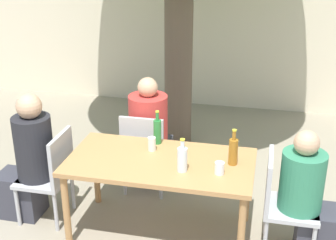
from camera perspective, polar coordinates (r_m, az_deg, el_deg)
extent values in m
plane|color=gray|center=(4.40, -0.88, -13.44)|extent=(30.00, 30.00, 0.00)
cube|color=beige|center=(7.00, 5.73, 12.74)|extent=(10.00, 0.08, 2.80)
cylinder|color=brown|center=(5.72, 1.28, 6.92)|extent=(0.34, 0.34, 2.09)
cube|color=#B27F4C|center=(4.02, -0.95, -5.16)|extent=(1.60, 0.83, 0.04)
cylinder|color=#B27F4C|center=(4.14, -12.29, -10.76)|extent=(0.06, 0.06, 0.70)
cylinder|color=#B27F4C|center=(3.83, 8.92, -13.58)|extent=(0.06, 0.06, 0.70)
cylinder|color=#B27F4C|center=(4.70, -8.73, -6.17)|extent=(0.06, 0.06, 0.70)
cylinder|color=#B27F4C|center=(4.42, 9.65, -8.20)|extent=(0.06, 0.06, 0.70)
cube|color=#B2B2B7|center=(4.53, -14.91, -6.94)|extent=(0.44, 0.44, 0.04)
cube|color=#B2B2B7|center=(4.34, -12.87, -4.50)|extent=(0.04, 0.44, 0.45)
cylinder|color=#B2B2B7|center=(4.86, -15.67, -7.78)|extent=(0.04, 0.04, 0.39)
cylinder|color=#B2B2B7|center=(4.59, -17.86, -10.06)|extent=(0.04, 0.04, 0.39)
cylinder|color=#B2B2B7|center=(4.71, -11.53, -8.44)|extent=(0.04, 0.04, 0.39)
cylinder|color=#B2B2B7|center=(4.42, -13.51, -10.87)|extent=(0.04, 0.04, 0.39)
cube|color=#B2B2B7|center=(4.09, 14.76, -10.38)|extent=(0.44, 0.44, 0.04)
cube|color=#B2B2B7|center=(3.96, 12.21, -7.20)|extent=(0.04, 0.44, 0.45)
cylinder|color=#B2B2B7|center=(4.38, 16.96, -11.59)|extent=(0.04, 0.04, 0.39)
cylinder|color=#B2B2B7|center=(4.05, 11.74, -14.17)|extent=(0.04, 0.04, 0.39)
cylinder|color=#B2B2B7|center=(4.36, 11.91, -11.22)|extent=(0.04, 0.04, 0.39)
cube|color=#B2B2B7|center=(4.86, -2.55, -4.00)|extent=(0.44, 0.44, 0.04)
cube|color=#B2B2B7|center=(4.59, -3.25, -2.37)|extent=(0.44, 0.04, 0.45)
cylinder|color=#B2B2B7|center=(5.09, 0.13, -5.44)|extent=(0.04, 0.04, 0.39)
cylinder|color=#B2B2B7|center=(5.17, -4.00, -4.99)|extent=(0.04, 0.04, 0.39)
cylinder|color=#B2B2B7|center=(4.76, -0.88, -7.54)|extent=(0.04, 0.04, 0.39)
cylinder|color=#B2B2B7|center=(4.86, -5.28, -7.01)|extent=(0.04, 0.04, 0.39)
cube|color=#383842|center=(4.75, -17.50, -8.57)|extent=(0.40, 0.31, 0.43)
cylinder|color=#232328|center=(4.42, -16.02, -3.25)|extent=(0.35, 0.35, 0.60)
sphere|color=tan|center=(4.26, -16.59, 1.61)|extent=(0.23, 0.23, 0.23)
cube|color=#383842|center=(4.23, 18.09, -12.87)|extent=(0.40, 0.32, 0.43)
cylinder|color=#337F5B|center=(3.96, 16.02, -7.18)|extent=(0.36, 0.36, 0.50)
sphere|color=tan|center=(3.81, 16.57, -2.70)|extent=(0.20, 0.20, 0.20)
cube|color=#383842|center=(5.18, -1.76, -4.69)|extent=(0.36, 0.40, 0.43)
cylinder|color=#C63833|center=(4.79, -2.43, -0.35)|extent=(0.40, 0.40, 0.59)
sphere|color=tan|center=(4.65, -2.50, 4.00)|extent=(0.20, 0.20, 0.20)
cylinder|color=silver|center=(3.80, 1.75, -4.85)|extent=(0.08, 0.08, 0.20)
cylinder|color=silver|center=(3.74, 1.78, -2.98)|extent=(0.03, 0.03, 0.07)
cylinder|color=gold|center=(3.72, 1.78, -2.41)|extent=(0.04, 0.04, 0.01)
cylinder|color=#287A38|center=(4.27, -1.30, -1.45)|extent=(0.07, 0.07, 0.23)
cylinder|color=#287A38|center=(4.21, -1.32, 0.45)|extent=(0.03, 0.03, 0.08)
cylinder|color=gold|center=(4.19, -1.33, 1.03)|extent=(0.03, 0.03, 0.01)
cylinder|color=#9E661E|center=(3.93, 7.95, -3.88)|extent=(0.08, 0.08, 0.23)
cylinder|color=#9E661E|center=(3.87, 8.07, -1.86)|extent=(0.03, 0.03, 0.08)
cylinder|color=gold|center=(3.85, 8.11, -1.25)|extent=(0.04, 0.04, 0.01)
cylinder|color=silver|center=(4.16, -1.98, -2.94)|extent=(0.07, 0.07, 0.12)
cylinder|color=white|center=(3.80, 6.30, -5.85)|extent=(0.08, 0.08, 0.10)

